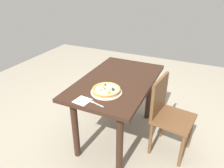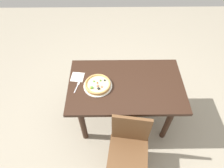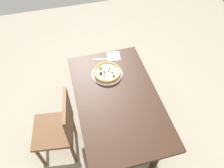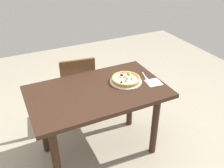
{
  "view_description": "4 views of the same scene",
  "coord_description": "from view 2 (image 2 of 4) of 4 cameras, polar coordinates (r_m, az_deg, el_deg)",
  "views": [
    {
      "loc": [
        -1.95,
        -0.84,
        1.8
      ],
      "look_at": [
        -0.15,
        -0.01,
        0.79
      ],
      "focal_mm": 33.86,
      "sensor_mm": 36.0,
      "label": 1
    },
    {
      "loc": [
        -0.17,
        -1.36,
        2.45
      ],
      "look_at": [
        -0.15,
        -0.01,
        0.79
      ],
      "focal_mm": 31.45,
      "sensor_mm": 36.0,
      "label": 2
    },
    {
      "loc": [
        1.11,
        -0.35,
        2.41
      ],
      "look_at": [
        -0.15,
        -0.01,
        0.79
      ],
      "focal_mm": 34.24,
      "sensor_mm": 36.0,
      "label": 3
    },
    {
      "loc": [
        0.72,
        1.8,
        1.99
      ],
      "look_at": [
        -0.15,
        -0.01,
        0.79
      ],
      "focal_mm": 39.73,
      "sensor_mm": 36.0,
      "label": 4
    }
  ],
  "objects": [
    {
      "name": "dining_table",
      "position": [
        2.26,
        3.92,
        -2.06
      ],
      "size": [
        1.27,
        0.77,
        0.77
      ],
      "color": "#331E14",
      "rests_on": "ground"
    },
    {
      "name": "ground_plane",
      "position": [
        2.8,
        3.21,
        -10.07
      ],
      "size": [
        6.0,
        6.0,
        0.0
      ],
      "primitive_type": "plane",
      "color": "#9E937F"
    },
    {
      "name": "plate",
      "position": [
        2.15,
        -4.13,
        -0.51
      ],
      "size": [
        0.31,
        0.31,
        0.01
      ],
      "primitive_type": "cylinder",
      "color": "silver",
      "rests_on": "dining_table"
    },
    {
      "name": "pizza",
      "position": [
        2.13,
        -4.18,
        -0.1
      ],
      "size": [
        0.28,
        0.28,
        0.05
      ],
      "color": "tan",
      "rests_on": "plate"
    },
    {
      "name": "chair_near",
      "position": [
        2.11,
        4.88,
        -17.89
      ],
      "size": [
        0.45,
        0.45,
        0.88
      ],
      "rotation": [
        0.0,
        0.0,
        3.0
      ],
      "color": "brown",
      "rests_on": "ground"
    },
    {
      "name": "napkin",
      "position": [
        2.26,
        -10.01,
        2.02
      ],
      "size": [
        0.16,
        0.16,
        0.0
      ],
      "primitive_type": "cube",
      "rotation": [
        0.0,
        0.0,
        -0.12
      ],
      "color": "white",
      "rests_on": "dining_table"
    },
    {
      "name": "fork",
      "position": [
        2.18,
        -10.04,
        -0.56
      ],
      "size": [
        0.06,
        0.16,
        0.0
      ],
      "rotation": [
        0.0,
        0.0,
        1.31
      ],
      "color": "silver",
      "rests_on": "dining_table"
    }
  ]
}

